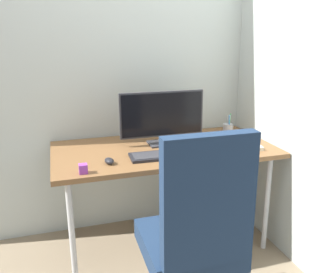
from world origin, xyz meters
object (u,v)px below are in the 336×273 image
(keyboard, at_px, (165,155))
(notebook, at_px, (251,146))
(pen_holder, at_px, (228,129))
(office_chair, at_px, (195,233))
(desk_clamp_accessory, at_px, (83,169))
(mouse, at_px, (109,161))
(monitor, at_px, (162,116))

(keyboard, relative_size, notebook, 2.97)
(keyboard, bearing_deg, pen_holder, 28.86)
(office_chair, xyz_separation_m, desk_clamp_accessory, (-0.48, 0.53, 0.19))
(pen_holder, bearing_deg, keyboard, -151.14)
(mouse, distance_m, desk_clamp_accessory, 0.20)
(office_chair, relative_size, keyboard, 2.44)
(keyboard, height_order, notebook, notebook)
(office_chair, bearing_deg, notebook, 43.90)
(office_chair, bearing_deg, monitor, 82.89)
(keyboard, bearing_deg, notebook, -1.37)
(office_chair, distance_m, pen_holder, 1.23)
(pen_holder, height_order, notebook, pen_holder)
(mouse, relative_size, pen_holder, 0.52)
(keyboard, height_order, mouse, mouse)
(monitor, xyz_separation_m, desk_clamp_accessory, (-0.59, -0.40, -0.18))
(office_chair, xyz_separation_m, mouse, (-0.31, 0.64, 0.18))
(monitor, bearing_deg, keyboard, -103.18)
(keyboard, xyz_separation_m, pen_holder, (0.62, 0.34, 0.04))
(mouse, distance_m, notebook, 0.99)
(monitor, relative_size, notebook, 3.92)
(notebook, distance_m, desk_clamp_accessory, 1.16)
(office_chair, relative_size, desk_clamp_accessory, 20.74)
(office_chair, height_order, keyboard, office_chair)
(monitor, distance_m, keyboard, 0.34)
(office_chair, height_order, monitor, monitor)
(office_chair, height_order, mouse, office_chair)
(monitor, distance_m, pen_holder, 0.59)
(desk_clamp_accessory, bearing_deg, keyboard, 14.22)
(keyboard, distance_m, desk_clamp_accessory, 0.55)
(mouse, height_order, notebook, mouse)
(monitor, height_order, desk_clamp_accessory, monitor)
(monitor, height_order, mouse, monitor)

